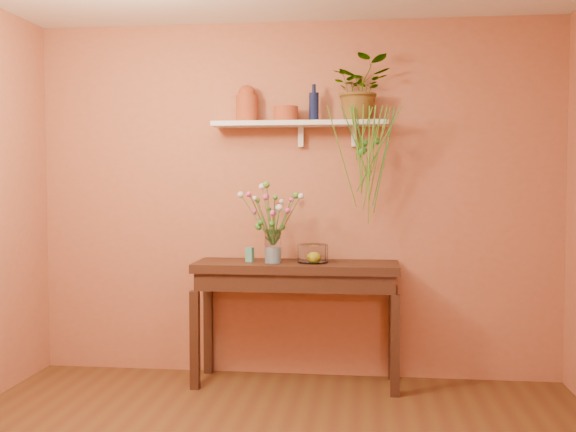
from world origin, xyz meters
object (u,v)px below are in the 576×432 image
object	(u,v)px
sideboard	(296,280)
terracotta_jug	(247,104)
spider_plant	(360,89)
glass_bowl	(313,254)
bouquet	(271,208)
blue_bottle	(314,106)
glass_vase	(273,248)

from	to	relation	value
sideboard	terracotta_jug	bearing A→B (deg)	158.04
spider_plant	glass_bowl	size ratio (longest dim) A/B	2.12
sideboard	terracotta_jug	size ratio (longest dim) A/B	5.35
sideboard	spider_plant	world-z (taller)	spider_plant
terracotta_jug	spider_plant	xyz separation A→B (m)	(0.85, -0.01, 0.10)
spider_plant	sideboard	bearing A→B (deg)	-162.29
sideboard	glass_bowl	bearing A→B (deg)	-4.90
spider_plant	terracotta_jug	bearing A→B (deg)	179.18
sideboard	bouquet	xyz separation A→B (m)	(-0.17, -0.08, 0.53)
sideboard	spider_plant	distance (m)	1.48
blue_bottle	spider_plant	size ratio (longest dim) A/B	0.58
glass_vase	bouquet	xyz separation A→B (m)	(-0.01, -0.03, 0.30)
blue_bottle	bouquet	bearing A→B (deg)	-144.21
blue_bottle	glass_vase	xyz separation A→B (m)	(-0.28, -0.18, -1.04)
sideboard	spider_plant	size ratio (longest dim) A/B	3.17
spider_plant	glass_vase	bearing A→B (deg)	-162.40
glass_vase	blue_bottle	bearing A→B (deg)	33.15
spider_plant	glass_vase	distance (m)	1.34
terracotta_jug	bouquet	bearing A→B (deg)	-47.30
terracotta_jug	sideboard	bearing A→B (deg)	-21.96
glass_vase	glass_bowl	size ratio (longest dim) A/B	1.11
glass_vase	glass_bowl	xyz separation A→B (m)	(0.29, 0.04, -0.04)
blue_bottle	spider_plant	distance (m)	0.36
glass_bowl	terracotta_jug	bearing A→B (deg)	161.83
spider_plant	glass_bowl	distance (m)	1.26
sideboard	bouquet	distance (m)	0.56
blue_bottle	glass_bowl	size ratio (longest dim) A/B	1.23
spider_plant	bouquet	distance (m)	1.10
sideboard	glass_bowl	xyz separation A→B (m)	(0.12, -0.01, 0.19)
blue_bottle	terracotta_jug	bearing A→B (deg)	177.06
spider_plant	bouquet	xyz separation A→B (m)	(-0.63, -0.22, -0.87)
bouquet	spider_plant	bearing A→B (deg)	19.47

